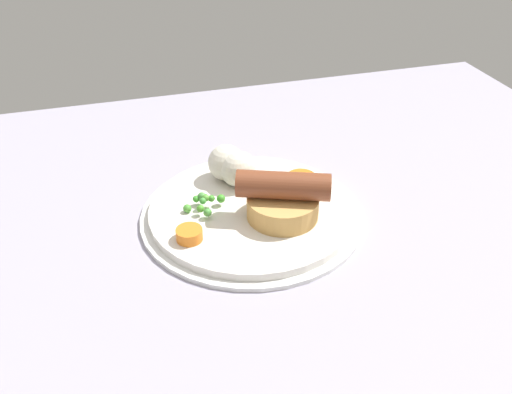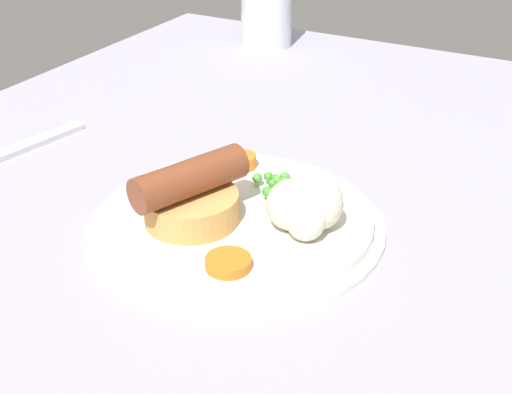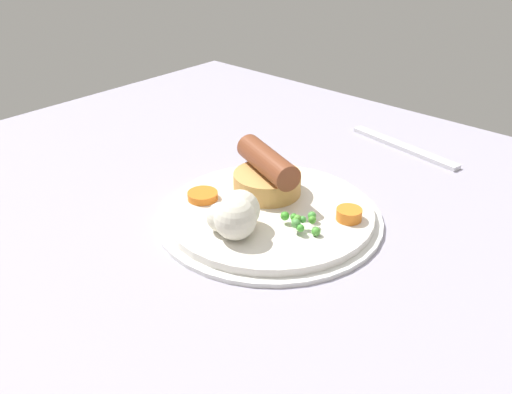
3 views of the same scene
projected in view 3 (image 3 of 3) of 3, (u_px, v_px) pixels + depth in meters
The scene contains 8 objects.
dining_table at pixel (301, 229), 65.52cm from camera, with size 110.00×80.00×3.00cm, color #9E99AD.
dinner_plate at pixel (270, 215), 64.16cm from camera, with size 25.32×25.32×1.40cm.
sausage_pudding at pixel (270, 174), 66.34cm from camera, with size 10.49×7.91×5.52cm.
pea_pile at pixel (301, 221), 59.55cm from camera, with size 4.90×3.78×1.71cm.
cauliflower_floret at pixel (235, 215), 58.48cm from camera, with size 5.79×6.07×4.41cm.
carrot_slice_0 at pixel (203, 196), 65.56cm from camera, with size 3.50×3.50×0.86cm, color orange.
carrot_slice_1 at pixel (349, 214), 61.42cm from camera, with size 2.80×2.80×1.27cm, color orange.
fork at pixel (403, 147), 81.58cm from camera, with size 18.00×1.60×0.60cm, color silver.
Camera 3 is at (33.50, -44.86, 36.11)cm, focal length 40.00 mm.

